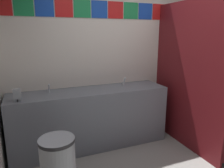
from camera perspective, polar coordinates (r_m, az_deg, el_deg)
name	(u,v)px	position (r m, az deg, el deg)	size (l,w,h in m)	color
wall_back	(122,52)	(3.61, 2.65, 8.47)	(3.75, 0.09, 2.81)	silver
vanity_counter	(91,118)	(3.32, -5.63, -9.03)	(2.35, 0.57, 0.90)	slate
faucet_left	(49,89)	(3.15, -16.62, -1.35)	(0.04, 0.10, 0.14)	silver
faucet_right	(124,82)	(3.44, 3.17, 0.47)	(0.04, 0.10, 0.14)	silver
soap_dispenser	(17,95)	(2.89, -24.17, -2.76)	(0.09, 0.09, 0.16)	gray
stall_divider	(208,79)	(3.29, 24.53, 1.24)	(0.92, 1.52, 2.19)	maroon
toilet	(199,113)	(4.20, 22.39, -7.34)	(0.39, 0.49, 0.74)	white
trash_bin	(58,165)	(2.55, -14.28, -20.40)	(0.39, 0.39, 0.64)	#999EA3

